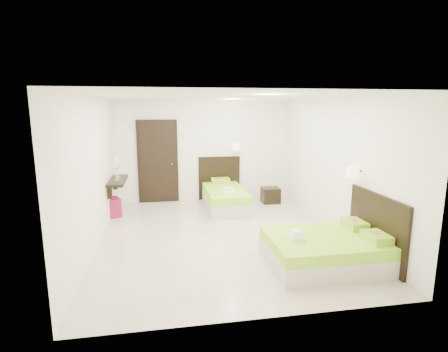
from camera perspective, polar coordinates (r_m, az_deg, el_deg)
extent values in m
plane|color=beige|center=(6.80, -0.40, -9.64)|extent=(5.50, 5.50, 0.00)
cube|color=beige|center=(8.54, 0.17, -4.28)|extent=(0.92, 1.84, 0.29)
cube|color=#85D221|center=(8.48, 0.17, -2.72)|extent=(0.91, 1.82, 0.18)
cube|color=black|center=(9.29, -0.78, -0.31)|extent=(1.10, 0.05, 1.15)
cube|color=#98C123|center=(9.11, -0.58, -0.75)|extent=(0.46, 0.31, 0.13)
cylinder|color=#DD3468|center=(9.09, -0.58, -0.34)|extent=(0.11, 0.11, 0.00)
cube|color=white|center=(7.97, 0.81, -2.67)|extent=(0.28, 0.20, 0.07)
cube|color=white|center=(7.95, 0.81, -2.16)|extent=(0.21, 0.15, 0.07)
cube|color=#FAF2CD|center=(9.09, 1.90, 4.85)|extent=(0.17, 0.17, 0.18)
cylinder|color=#2D2116|center=(9.17, 1.80, 4.90)|extent=(0.03, 0.16, 0.03)
cube|color=beige|center=(5.79, 16.09, -12.41)|extent=(1.75, 1.31, 0.28)
cube|color=#85D221|center=(5.71, 16.22, -10.31)|extent=(1.73, 1.30, 0.18)
cube|color=black|center=(6.06, 23.58, -7.76)|extent=(0.05, 1.49, 1.09)
cube|color=#98C123|center=(5.73, 23.65, -9.16)|extent=(0.30, 0.44, 0.12)
cylinder|color=#DD3468|center=(5.71, 23.70, -8.56)|extent=(0.11, 0.11, 0.00)
cube|color=#98C123|center=(6.21, 20.54, -7.36)|extent=(0.30, 0.44, 0.12)
cylinder|color=#DD3468|center=(6.19, 20.58, -6.80)|extent=(0.11, 0.11, 0.00)
cube|color=white|center=(5.48, 11.69, -9.64)|extent=(0.19, 0.26, 0.07)
cube|color=white|center=(5.45, 11.72, -8.95)|extent=(0.14, 0.20, 0.07)
cube|color=#FAF2CD|center=(6.24, 20.25, 0.70)|extent=(0.16, 0.16, 0.18)
cylinder|color=#2D2116|center=(6.28, 20.88, 0.72)|extent=(0.16, 0.03, 0.03)
cube|color=black|center=(9.08, 7.59, -3.13)|extent=(0.44, 0.39, 0.39)
cube|color=maroon|center=(8.26, -18.13, -4.92)|extent=(0.55, 0.55, 0.42)
cube|color=black|center=(9.09, -10.75, 2.29)|extent=(1.02, 0.06, 2.14)
cube|color=black|center=(9.06, -10.75, 2.26)|extent=(0.88, 0.04, 2.06)
cylinder|color=silver|center=(9.03, -8.52, 1.98)|extent=(0.03, 0.10, 0.03)
cube|color=black|center=(8.10, -16.98, -0.71)|extent=(0.35, 1.20, 0.06)
cube|color=black|center=(7.71, -18.16, -2.50)|extent=(0.10, 0.04, 0.30)
cube|color=black|center=(8.58, -17.33, -1.11)|extent=(0.10, 0.04, 0.30)
cylinder|color=silver|center=(7.95, -17.12, -0.65)|extent=(0.10, 0.10, 0.02)
cylinder|color=silver|center=(7.92, -17.17, 0.20)|extent=(0.02, 0.02, 0.22)
cone|color=silver|center=(7.90, -17.23, 1.13)|extent=(0.07, 0.07, 0.04)
cylinder|color=white|center=(7.89, -17.27, 1.81)|extent=(0.02, 0.02, 0.15)
sphere|color=#FFB23F|center=(7.87, -17.30, 2.43)|extent=(0.02, 0.02, 0.02)
cylinder|color=silver|center=(8.24, -16.87, -0.23)|extent=(0.10, 0.10, 0.02)
cylinder|color=silver|center=(8.22, -16.92, 0.59)|extent=(0.02, 0.02, 0.22)
cone|color=silver|center=(8.20, -16.97, 1.48)|extent=(0.07, 0.07, 0.04)
cylinder|color=white|center=(8.18, -17.01, 2.14)|extent=(0.02, 0.02, 0.15)
sphere|color=#FFB23F|center=(8.17, -17.04, 2.74)|extent=(0.02, 0.02, 0.02)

